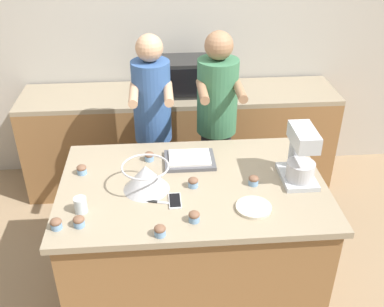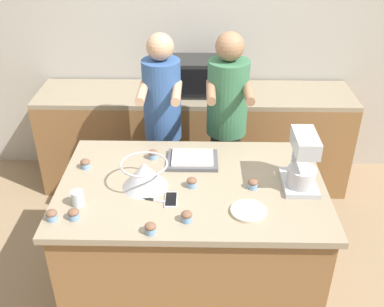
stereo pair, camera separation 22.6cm
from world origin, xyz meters
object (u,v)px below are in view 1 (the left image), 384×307
baking_tray (190,159)px  cupcake_7 (254,180)px  cupcake_2 (79,221)px  small_plate (254,208)px  cupcake_4 (149,156)px  mixing_bowl (146,177)px  cupcake_3 (160,231)px  cell_phone (175,201)px  cupcake_6 (194,216)px  person_left (153,133)px  cupcake_0 (56,224)px  knife (160,202)px  cupcake_5 (193,182)px  stand_mixer (300,158)px  person_right (216,130)px  cupcake_1 (82,169)px  microwave_oven (187,76)px  drinking_glass (81,205)px

baking_tray → cupcake_7: (0.36, -0.29, 0.01)m
cupcake_2 → baking_tray: bearing=43.2°
small_plate → cupcake_4: cupcake_4 is taller
mixing_bowl → cupcake_3: 0.43m
baking_tray → cupcake_3: (-0.21, -0.70, 0.01)m
cell_phone → cupcake_6: size_ratio=2.31×
cupcake_4 → baking_tray: bearing=-8.4°
person_left → mixing_bowl: person_left is taller
cupcake_0 → cupcake_6: bearing=0.2°
knife → cupcake_5: size_ratio=3.47×
stand_mixer → cupcake_3: size_ratio=5.65×
person_right → cupcake_1: size_ratio=26.43×
cupcake_1 → cupcake_4: size_ratio=1.00×
person_left → cupcake_2: person_left is taller
microwave_oven → cell_phone: (-0.18, -1.62, -0.13)m
person_right → cupcake_2: 1.45m
person_left → cupcake_4: bearing=-92.9°
cupcake_5 → drinking_glass: bearing=-163.3°
cupcake_2 → cupcake_7: same height
cupcake_0 → cupcake_7: 1.16m
cupcake_0 → cupcake_4: bearing=53.1°
cupcake_7 → mixing_bowl: bearing=179.4°
cupcake_5 → cupcake_1: bearing=164.0°
cupcake_2 → cupcake_6: size_ratio=1.00×
knife → cupcake_7: size_ratio=3.47×
cupcake_2 → cupcake_4: same height
mixing_bowl → cupcake_4: 0.33m
cupcake_3 → cupcake_7: bearing=36.0°
microwave_oven → cupcake_4: microwave_oven is taller
stand_mixer → baking_tray: stand_mixer is taller
knife → cupcake_3: cupcake_3 is taller
microwave_oven → cupcake_3: microwave_oven is taller
drinking_glass → cupcake_2: size_ratio=1.47×
baking_tray → cupcake_6: bearing=-92.3°
person_left → cupcake_4: (-0.03, -0.51, 0.10)m
cupcake_5 → cupcake_6: same height
cell_phone → person_right: bearing=69.6°
cupcake_1 → baking_tray: bearing=7.2°
small_plate → cupcake_2: bearing=-175.7°
small_plate → cupcake_3: bearing=-161.1°
cupcake_4 → cupcake_5: 0.42m
baking_tray → cupcake_5: cupcake_5 is taller
small_plate → stand_mixer: bearing=39.5°
cupcake_0 → cupcake_6: same height
stand_mixer → microwave_oven: stand_mixer is taller
mixing_bowl → knife: 0.18m
cupcake_3 → cupcake_4: same height
small_plate → cupcake_4: 0.81m
cupcake_4 → cupcake_6: 0.69m
cupcake_3 → cell_phone: bearing=72.4°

